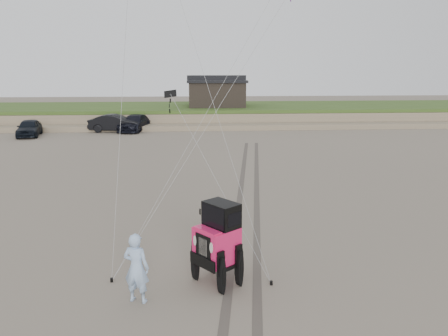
{
  "coord_description": "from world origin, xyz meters",
  "views": [
    {
      "loc": [
        -0.48,
        -11.56,
        6.0
      ],
      "look_at": [
        0.51,
        3.0,
        2.6
      ],
      "focal_mm": 35.0,
      "sensor_mm": 36.0,
      "label": 1
    }
  ],
  "objects_px": {
    "truck_c": "(135,123)",
    "jeep": "(217,252)",
    "truck_b": "(116,123)",
    "cabin": "(216,92)",
    "truck_a": "(29,128)",
    "man": "(136,268)"
  },
  "relations": [
    {
      "from": "cabin",
      "to": "jeep",
      "type": "bearing_deg",
      "value": -92.94
    },
    {
      "from": "truck_c",
      "to": "jeep",
      "type": "bearing_deg",
      "value": -66.24
    },
    {
      "from": "truck_a",
      "to": "jeep",
      "type": "height_order",
      "value": "jeep"
    },
    {
      "from": "cabin",
      "to": "truck_b",
      "type": "bearing_deg",
      "value": -144.13
    },
    {
      "from": "truck_c",
      "to": "jeep",
      "type": "height_order",
      "value": "jeep"
    },
    {
      "from": "truck_a",
      "to": "truck_c",
      "type": "distance_m",
      "value": 9.28
    },
    {
      "from": "truck_b",
      "to": "jeep",
      "type": "xyz_separation_m",
      "value": [
        7.94,
        -30.11,
        0.13
      ]
    },
    {
      "from": "man",
      "to": "cabin",
      "type": "bearing_deg",
      "value": -77.92
    },
    {
      "from": "truck_b",
      "to": "jeep",
      "type": "relative_size",
      "value": 0.98
    },
    {
      "from": "truck_a",
      "to": "jeep",
      "type": "bearing_deg",
      "value": -71.78
    },
    {
      "from": "truck_b",
      "to": "man",
      "type": "distance_m",
      "value": 31.51
    },
    {
      "from": "truck_a",
      "to": "jeep",
      "type": "distance_m",
      "value": 31.83
    },
    {
      "from": "cabin",
      "to": "truck_a",
      "type": "bearing_deg",
      "value": -151.58
    },
    {
      "from": "cabin",
      "to": "man",
      "type": "xyz_separation_m",
      "value": [
        -4.03,
        -38.08,
        -2.29
      ]
    },
    {
      "from": "jeep",
      "to": "man",
      "type": "height_order",
      "value": "man"
    },
    {
      "from": "truck_c",
      "to": "truck_b",
      "type": "bearing_deg",
      "value": -146.63
    },
    {
      "from": "truck_b",
      "to": "jeep",
      "type": "distance_m",
      "value": 31.14
    },
    {
      "from": "cabin",
      "to": "jeep",
      "type": "distance_m",
      "value": 37.35
    },
    {
      "from": "truck_b",
      "to": "jeep",
      "type": "height_order",
      "value": "jeep"
    },
    {
      "from": "jeep",
      "to": "truck_c",
      "type": "bearing_deg",
      "value": 152.47
    },
    {
      "from": "truck_b",
      "to": "truck_c",
      "type": "relative_size",
      "value": 0.96
    },
    {
      "from": "truck_a",
      "to": "man",
      "type": "distance_m",
      "value": 31.66
    }
  ]
}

